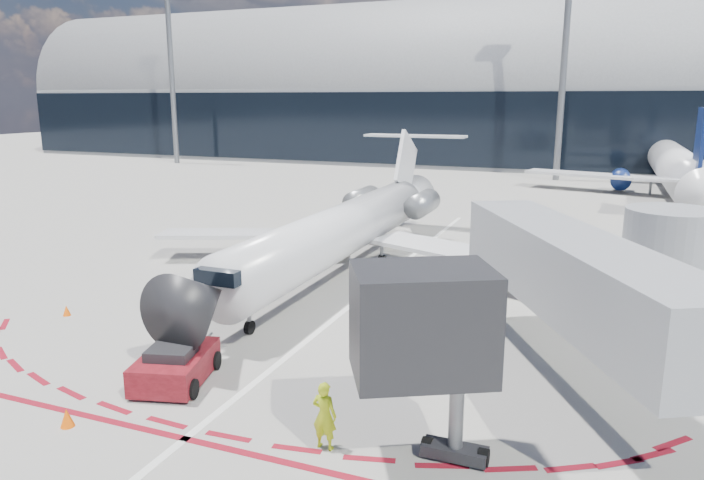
% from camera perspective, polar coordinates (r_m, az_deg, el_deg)
% --- Properties ---
extents(ground, '(260.00, 260.00, 0.00)m').
position_cam_1_polar(ground, '(26.93, -0.23, -6.07)').
color(ground, gray).
rests_on(ground, ground).
extents(apron_centerline, '(0.25, 40.00, 0.01)m').
position_cam_1_polar(apron_centerline, '(28.70, 1.27, -4.86)').
color(apron_centerline, silver).
rests_on(apron_centerline, ground).
extents(apron_stop_bar, '(14.00, 0.25, 0.01)m').
position_cam_1_polar(apron_stop_bar, '(17.70, -14.93, -17.07)').
color(apron_stop_bar, maroon).
rests_on(apron_stop_bar, ground).
extents(terminal_building, '(150.00, 24.15, 24.00)m').
position_cam_1_polar(terminal_building, '(89.13, 15.93, 12.16)').
color(terminal_building, gray).
rests_on(terminal_building, ground).
extents(jet_bridge, '(10.03, 15.20, 4.90)m').
position_cam_1_polar(jet_bridge, '(21.40, 21.65, -3.55)').
color(jet_bridge, gray).
rests_on(jet_bridge, ground).
extents(light_mast_west, '(0.70, 0.70, 25.00)m').
position_cam_1_polar(light_mast_west, '(90.11, -16.10, 14.68)').
color(light_mast_west, slate).
rests_on(light_mast_west, ground).
extents(light_mast_centre, '(0.70, 0.70, 25.00)m').
position_cam_1_polar(light_mast_centre, '(71.89, 18.73, 15.13)').
color(light_mast_centre, slate).
rests_on(light_mast_centre, ground).
extents(regional_jet, '(21.96, 27.08, 6.78)m').
position_cam_1_polar(regional_jet, '(32.10, -0.39, 1.21)').
color(regional_jet, silver).
rests_on(regional_jet, ground).
extents(pushback_tug, '(2.69, 4.93, 1.26)m').
position_cam_1_polar(pushback_tug, '(20.68, -15.77, -10.90)').
color(pushback_tug, '#4F0B10').
rests_on(pushback_tug, ground).
extents(ramp_worker, '(0.68, 0.46, 1.80)m').
position_cam_1_polar(ramp_worker, '(16.37, -2.52, -15.64)').
color(ramp_worker, '#CAE818').
rests_on(ramp_worker, ground).
extents(safety_cone_left, '(0.31, 0.31, 0.44)m').
position_cam_1_polar(safety_cone_left, '(28.30, -24.52, -5.85)').
color(safety_cone_left, '#FA5905').
rests_on(safety_cone_left, ground).
extents(safety_cone_right, '(0.38, 0.38, 0.53)m').
position_cam_1_polar(safety_cone_right, '(19.20, -24.49, -14.48)').
color(safety_cone_right, '#FA5905').
rests_on(safety_cone_right, ground).
extents(bg_airliner_0, '(31.21, 33.05, 10.10)m').
position_cam_1_polar(bg_airliner_0, '(64.84, 27.61, 8.10)').
color(bg_airliner_0, silver).
rests_on(bg_airliner_0, ground).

